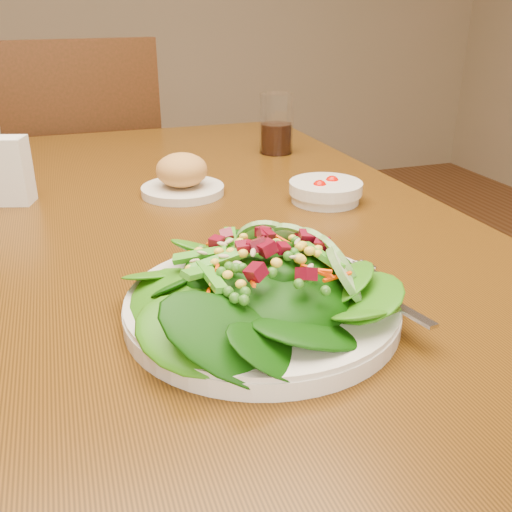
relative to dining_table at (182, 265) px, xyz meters
name	(u,v)px	position (x,y,z in m)	size (l,w,h in m)	color
dining_table	(182,265)	(0.00, 0.00, 0.00)	(0.90, 1.40, 0.75)	#5B330B
chair_far	(86,193)	(-0.12, 0.90, -0.13)	(0.50, 0.51, 0.99)	#461F0F
salad_plate	(271,289)	(0.03, -0.38, 0.13)	(0.31, 0.31, 0.09)	silver
bread_plate	(182,178)	(0.03, 0.09, 0.13)	(0.15, 0.15, 0.08)	silver
tomato_bowl	(325,191)	(0.26, -0.04, 0.12)	(0.13, 0.13, 0.04)	silver
drinking_glass	(276,128)	(0.30, 0.33, 0.16)	(0.08, 0.08, 0.14)	silver
napkin_holder	(2,169)	(-0.28, 0.14, 0.16)	(0.10, 0.07, 0.12)	white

